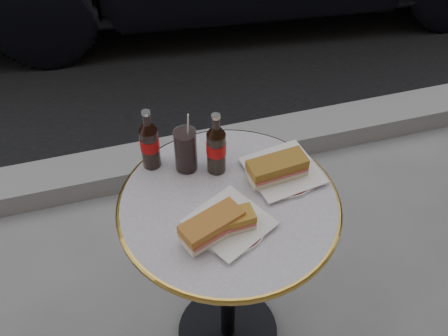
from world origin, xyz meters
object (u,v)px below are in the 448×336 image
object	(u,v)px
plate_right	(283,172)
cola_glass	(186,150)
cola_bottle_left	(149,139)
cola_bottle_right	(216,143)
bistro_table	(228,278)
plate_left	(229,224)

from	to	relation	value
plate_right	cola_glass	size ratio (longest dim) A/B	1.49
plate_right	cola_glass	world-z (taller)	cola_glass
plate_right	cola_bottle_left	xyz separation A→B (m)	(-0.36, 0.14, 0.09)
plate_right	cola_bottle_right	world-z (taller)	cola_bottle_right
plate_right	cola_bottle_right	xyz separation A→B (m)	(-0.18, 0.07, 0.10)
cola_bottle_right	cola_glass	distance (m)	0.09
bistro_table	cola_bottle_left	xyz separation A→B (m)	(-0.17, 0.21, 0.47)
bistro_table	plate_right	world-z (taller)	plate_right
bistro_table	plate_left	size ratio (longest dim) A/B	3.71
cola_glass	plate_right	bearing A→B (deg)	-21.19
plate_right	cola_bottle_left	distance (m)	0.39
plate_left	cola_bottle_left	xyz separation A→B (m)	(-0.15, 0.28, 0.09)
cola_bottle_right	cola_glass	bearing A→B (deg)	158.47
plate_left	cola_bottle_left	size ratio (longest dim) A/B	0.98
cola_bottle_left	cola_bottle_right	size ratio (longest dim) A/B	0.98
plate_left	cola_glass	distance (m)	0.26
plate_left	plate_right	world-z (taller)	same
cola_bottle_left	cola_glass	world-z (taller)	cola_bottle_left
cola_bottle_right	plate_left	bearing A→B (deg)	-96.06
bistro_table	cola_bottle_left	bearing A→B (deg)	130.35
bistro_table	cola_bottle_right	bearing A→B (deg)	89.41
plate_left	cola_bottle_left	bearing A→B (deg)	118.55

